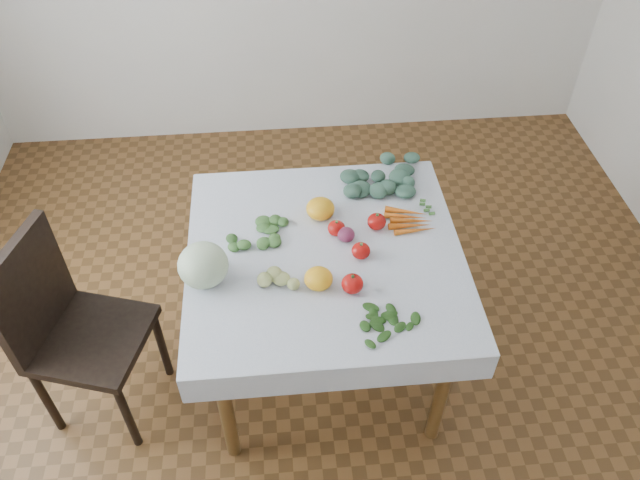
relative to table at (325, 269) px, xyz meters
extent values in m
plane|color=brown|center=(0.00, 0.00, -0.65)|extent=(4.00, 4.00, 0.00)
cube|color=brown|center=(0.00, 0.00, 0.08)|extent=(1.00, 1.00, 0.04)
cylinder|color=brown|center=(-0.44, -0.44, -0.30)|extent=(0.06, 0.06, 0.71)
cylinder|color=brown|center=(0.44, -0.44, -0.30)|extent=(0.06, 0.06, 0.71)
cylinder|color=brown|center=(-0.44, 0.44, -0.30)|extent=(0.06, 0.06, 0.71)
cylinder|color=brown|center=(0.44, 0.44, -0.30)|extent=(0.06, 0.06, 0.71)
cube|color=white|center=(0.00, 0.00, 0.10)|extent=(1.12, 1.12, 0.01)
cube|color=black|center=(-0.99, -0.13, -0.19)|extent=(0.54, 0.54, 0.04)
cube|color=black|center=(-1.17, -0.07, 0.07)|extent=(0.17, 0.43, 0.48)
cylinder|color=black|center=(-1.22, -0.25, -0.43)|extent=(0.04, 0.04, 0.44)
cylinder|color=black|center=(-0.86, -0.36, -0.43)|extent=(0.04, 0.04, 0.44)
cylinder|color=black|center=(-1.11, 0.10, -0.43)|extent=(0.04, 0.04, 0.44)
cylinder|color=black|center=(-0.75, -0.01, -0.43)|extent=(0.04, 0.04, 0.44)
ellipsoid|color=beige|center=(-0.48, -0.11, 0.19)|extent=(0.24, 0.24, 0.18)
ellipsoid|color=#B30E0B|center=(0.06, 0.10, 0.14)|extent=(0.08, 0.08, 0.07)
ellipsoid|color=#B30E0B|center=(0.23, 0.13, 0.14)|extent=(0.08, 0.08, 0.07)
ellipsoid|color=#B30E0B|center=(0.14, -0.04, 0.14)|extent=(0.10, 0.10, 0.07)
ellipsoid|color=#B30E0B|center=(0.08, -0.21, 0.14)|extent=(0.11, 0.11, 0.08)
ellipsoid|color=yellow|center=(0.00, 0.22, 0.15)|extent=(0.15, 0.15, 0.09)
ellipsoid|color=yellow|center=(-0.04, -0.18, 0.14)|extent=(0.12, 0.12, 0.08)
ellipsoid|color=#571831|center=(0.02, 0.22, 0.13)|extent=(0.09, 0.09, 0.06)
ellipsoid|color=#571831|center=(0.09, 0.06, 0.13)|extent=(0.09, 0.09, 0.06)
ellipsoid|color=tan|center=(-0.18, -0.18, 0.13)|extent=(0.05, 0.05, 0.05)
ellipsoid|color=tan|center=(-0.21, -0.16, 0.13)|extent=(0.05, 0.05, 0.05)
ellipsoid|color=tan|center=(-0.19, -0.21, 0.13)|extent=(0.05, 0.05, 0.05)
ellipsoid|color=tan|center=(-0.15, -0.14, 0.13)|extent=(0.05, 0.05, 0.05)
cone|color=orange|center=(0.38, 0.20, 0.12)|extent=(0.18, 0.08, 0.03)
cone|color=orange|center=(0.38, 0.17, 0.12)|extent=(0.19, 0.06, 0.03)
cone|color=orange|center=(0.38, 0.14, 0.12)|extent=(0.19, 0.05, 0.03)
cone|color=orange|center=(0.38, 0.11, 0.12)|extent=(0.18, 0.03, 0.03)
cone|color=orange|center=(0.38, 0.08, 0.12)|extent=(0.19, 0.04, 0.03)
ellipsoid|color=#3D6452|center=(0.32, 0.47, 0.13)|extent=(0.08, 0.08, 0.05)
ellipsoid|color=#3D6452|center=(0.27, 0.48, 0.13)|extent=(0.08, 0.08, 0.05)
ellipsoid|color=#3D6452|center=(0.31, 0.42, 0.13)|extent=(0.08, 0.08, 0.05)
ellipsoid|color=#3D6452|center=(0.33, 0.51, 0.13)|extent=(0.08, 0.08, 0.05)
ellipsoid|color=#3D6452|center=(0.23, 0.44, 0.13)|extent=(0.08, 0.08, 0.05)
ellipsoid|color=#3D6452|center=(0.37, 0.43, 0.13)|extent=(0.08, 0.08, 0.05)
ellipsoid|color=#3D6452|center=(0.26, 0.53, 0.13)|extent=(0.08, 0.08, 0.05)
ellipsoid|color=#3D6452|center=(0.26, 0.38, 0.13)|extent=(0.08, 0.08, 0.05)
ellipsoid|color=#3D6452|center=(0.40, 0.51, 0.13)|extent=(0.08, 0.08, 0.05)
ellipsoid|color=#3D6452|center=(0.17, 0.49, 0.13)|extent=(0.08, 0.08, 0.05)
ellipsoid|color=#3D6452|center=(0.37, 0.37, 0.13)|extent=(0.08, 0.08, 0.05)
ellipsoid|color=#3D6452|center=(0.32, 0.59, 0.13)|extent=(0.08, 0.08, 0.05)
ellipsoid|color=#3D6452|center=(0.17, 0.38, 0.13)|extent=(0.08, 0.08, 0.05)
ellipsoid|color=#3D6452|center=(0.47, 0.45, 0.13)|extent=(0.08, 0.08, 0.05)
ellipsoid|color=#224B17|center=(0.23, -0.38, 0.11)|extent=(0.06, 0.03, 0.01)
ellipsoid|color=#224B17|center=(0.20, -0.36, 0.11)|extent=(0.06, 0.03, 0.01)
ellipsoid|color=#224B17|center=(0.21, -0.41, 0.11)|extent=(0.06, 0.03, 0.01)
ellipsoid|color=#224B17|center=(0.24, -0.36, 0.11)|extent=(0.06, 0.03, 0.01)
ellipsoid|color=#224B17|center=(0.17, -0.38, 0.11)|extent=(0.06, 0.03, 0.01)
ellipsoid|color=#224B17|center=(0.25, -0.41, 0.11)|extent=(0.06, 0.03, 0.01)
ellipsoid|color=#224B17|center=(0.21, -0.33, 0.11)|extent=(0.06, 0.03, 0.01)
ellipsoid|color=#224B17|center=(0.17, -0.42, 0.11)|extent=(0.06, 0.03, 0.01)
ellipsoid|color=#224B17|center=(0.28, -0.37, 0.11)|extent=(0.06, 0.03, 0.01)
ellipsoid|color=#224B17|center=(0.15, -0.34, 0.11)|extent=(0.06, 0.03, 0.01)
ellipsoid|color=#224B17|center=(0.23, -0.45, 0.11)|extent=(0.06, 0.03, 0.01)
ellipsoid|color=#224B17|center=(0.26, -0.31, 0.11)|extent=(0.06, 0.03, 0.01)
ellipsoid|color=#224B17|center=(0.12, -0.41, 0.11)|extent=(0.06, 0.03, 0.01)
ellipsoid|color=#224B17|center=(0.31, -0.42, 0.11)|extent=(0.06, 0.03, 0.01)
ellipsoid|color=#224B17|center=(0.17, -0.29, 0.11)|extent=(0.06, 0.03, 0.01)
ellipsoid|color=#447234|center=(-0.24, 0.14, 0.12)|extent=(0.06, 0.06, 0.03)
ellipsoid|color=#447234|center=(-0.28, 0.16, 0.12)|extent=(0.06, 0.06, 0.03)
ellipsoid|color=#447234|center=(-0.25, 0.11, 0.12)|extent=(0.06, 0.06, 0.03)
ellipsoid|color=#447234|center=(-0.23, 0.17, 0.12)|extent=(0.06, 0.06, 0.03)
ellipsoid|color=#447234|center=(-0.31, 0.14, 0.12)|extent=(0.06, 0.06, 0.03)
ellipsoid|color=#447234|center=(-0.20, 0.11, 0.12)|extent=(0.06, 0.06, 0.03)
ellipsoid|color=#447234|center=(-0.28, 0.20, 0.12)|extent=(0.06, 0.06, 0.03)
ellipsoid|color=#447234|center=(-0.30, 0.08, 0.12)|extent=(0.06, 0.06, 0.03)
ellipsoid|color=#447234|center=(-0.17, 0.17, 0.12)|extent=(0.06, 0.06, 0.03)
ellipsoid|color=#447234|center=(-0.36, 0.18, 0.12)|extent=(0.06, 0.06, 0.03)
ellipsoid|color=#447234|center=(-0.21, 0.06, 0.12)|extent=(0.06, 0.06, 0.03)
ellipsoid|color=#447234|center=(-0.22, 0.24, 0.12)|extent=(0.06, 0.06, 0.03)
camera|label=1|loc=(-0.18, -1.77, 1.93)|focal=35.00mm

